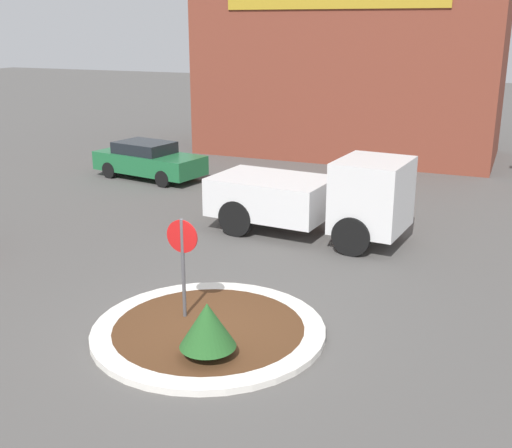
{
  "coord_description": "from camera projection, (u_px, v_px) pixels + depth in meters",
  "views": [
    {
      "loc": [
        5.03,
        -9.73,
        5.55
      ],
      "look_at": [
        -0.41,
        3.29,
        1.15
      ],
      "focal_mm": 45.0,
      "sensor_mm": 36.0,
      "label": 1
    }
  ],
  "objects": [
    {
      "name": "parked_sedan_green",
      "position": [
        149.0,
        160.0,
        24.02
      ],
      "size": [
        4.5,
        2.44,
        1.37
      ],
      "rotation": [
        0.0,
        0.0,
        -0.18
      ],
      "color": "#1E6638",
      "rests_on": "ground_plane"
    },
    {
      "name": "ground_plane",
      "position": [
        209.0,
        333.0,
        12.07
      ],
      "size": [
        120.0,
        120.0,
        0.0
      ],
      "primitive_type": "plane",
      "color": "#514F4C"
    },
    {
      "name": "stop_sign",
      "position": [
        183.0,
        253.0,
        12.1
      ],
      "size": [
        0.64,
        0.07,
        2.1
      ],
      "color": "#4C4C51",
      "rests_on": "ground_plane"
    },
    {
      "name": "traffic_island",
      "position": [
        209.0,
        330.0,
        12.06
      ],
      "size": [
        4.39,
        4.39,
        0.12
      ],
      "color": "silver",
      "rests_on": "ground_plane"
    },
    {
      "name": "utility_truck",
      "position": [
        316.0,
        197.0,
        17.27
      ],
      "size": [
        5.54,
        2.64,
        2.28
      ],
      "rotation": [
        0.0,
        0.0,
        -0.09
      ],
      "color": "silver",
      "rests_on": "ground_plane"
    },
    {
      "name": "storefront_building",
      "position": [
        350.0,
        69.0,
        28.13
      ],
      "size": [
        12.7,
        6.07,
        7.39
      ],
      "color": "brown",
      "rests_on": "ground_plane"
    },
    {
      "name": "island_shrub",
      "position": [
        207.0,
        325.0,
        10.81
      ],
      "size": [
        0.98,
        0.98,
        0.98
      ],
      "color": "brown",
      "rests_on": "traffic_island"
    }
  ]
}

